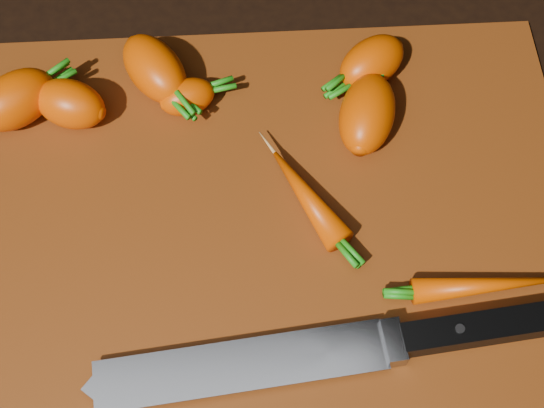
{
  "coord_description": "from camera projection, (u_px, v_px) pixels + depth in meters",
  "views": [
    {
      "loc": [
        -0.02,
        -0.27,
        0.56
      ],
      "look_at": [
        0.0,
        0.01,
        0.03
      ],
      "focal_mm": 50.0,
      "sensor_mm": 36.0,
      "label": 1
    }
  ],
  "objects": [
    {
      "name": "carrot_4",
      "position": [
        372.0,
        62.0,
        0.66
      ],
      "size": [
        0.08,
        0.07,
        0.04
      ],
      "primitive_type": "ellipsoid",
      "rotation": [
        0.0,
        0.0,
        3.78
      ],
      "color": "#C94100",
      "rests_on": "cutting_board"
    },
    {
      "name": "cutting_board",
      "position": [
        273.0,
        229.0,
        0.61
      ],
      "size": [
        0.5,
        0.4,
        0.01
      ],
      "primitive_type": "cube",
      "color": "#642A09",
      "rests_on": "ground"
    },
    {
      "name": "carrot_3",
      "position": [
        367.0,
        114.0,
        0.63
      ],
      "size": [
        0.07,
        0.09,
        0.05
      ],
      "primitive_type": "ellipsoid",
      "rotation": [
        0.0,
        0.0,
        1.28
      ],
      "color": "#C94100",
      "rests_on": "cutting_board"
    },
    {
      "name": "carrot_2",
      "position": [
        155.0,
        69.0,
        0.65
      ],
      "size": [
        0.08,
        0.09,
        0.04
      ],
      "primitive_type": "ellipsoid",
      "rotation": [
        0.0,
        0.0,
        -1.0
      ],
      "color": "#C94100",
      "rests_on": "cutting_board"
    },
    {
      "name": "ground",
      "position": [
        273.0,
        235.0,
        0.62
      ],
      "size": [
        2.0,
        2.0,
        0.01
      ],
      "primitive_type": "cube",
      "color": "black"
    },
    {
      "name": "carrot_5",
      "position": [
        187.0,
        97.0,
        0.65
      ],
      "size": [
        0.06,
        0.04,
        0.03
      ],
      "primitive_type": "ellipsoid",
      "rotation": [
        0.0,
        0.0,
        0.32
      ],
      "color": "#C94100",
      "rests_on": "cutting_board"
    },
    {
      "name": "carrot_7",
      "position": [
        307.0,
        196.0,
        0.6
      ],
      "size": [
        0.07,
        0.1,
        0.02
      ],
      "primitive_type": "ellipsoid",
      "rotation": [
        0.0,
        0.0,
        2.08
      ],
      "color": "#C94100",
      "rests_on": "cutting_board"
    },
    {
      "name": "carrot_0",
      "position": [
        16.0,
        100.0,
        0.64
      ],
      "size": [
        0.08,
        0.08,
        0.05
      ],
      "primitive_type": "ellipsoid",
      "rotation": [
        0.0,
        0.0,
        0.66
      ],
      "color": "#C94100",
      "rests_on": "cutting_board"
    },
    {
      "name": "carrot_1",
      "position": [
        70.0,
        104.0,
        0.64
      ],
      "size": [
        0.07,
        0.06,
        0.04
      ],
      "primitive_type": "ellipsoid",
      "rotation": [
        0.0,
        0.0,
        2.75
      ],
      "color": "#C94100",
      "rests_on": "cutting_board"
    },
    {
      "name": "carrot_6",
      "position": [
        487.0,
        285.0,
        0.57
      ],
      "size": [
        0.11,
        0.02,
        0.02
      ],
      "primitive_type": "ellipsoid",
      "rotation": [
        0.0,
        0.0,
        0.04
      ],
      "color": "#C94100",
      "rests_on": "cutting_board"
    },
    {
      "name": "knife",
      "position": [
        270.0,
        361.0,
        0.55
      ],
      "size": [
        0.35,
        0.06,
        0.02
      ],
      "rotation": [
        0.0,
        0.0,
        0.1
      ],
      "color": "gray",
      "rests_on": "cutting_board"
    }
  ]
}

